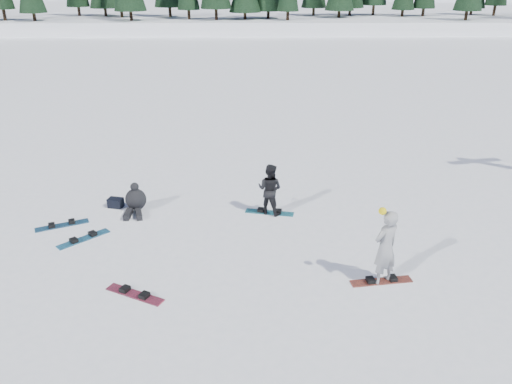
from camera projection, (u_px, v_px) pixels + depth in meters
ground at (270, 255)px, 13.17m from camera, size 420.00×420.00×0.00m
alpine_backdrop at (219, 31)px, 191.60m from camera, size 412.50×227.00×53.20m
snowboarder_woman at (385, 247)px, 11.64m from camera, size 0.83×0.75×2.05m
snowboarder_man at (270, 189)px, 15.13m from camera, size 0.97×0.89×1.61m
seated_rider at (135, 200)px, 15.47m from camera, size 0.72×1.12×0.92m
gear_bag at (116, 203)px, 15.78m from camera, size 0.51×0.40×0.30m
snowboard_woman at (381, 281)px, 12.02m from camera, size 1.52×0.48×0.03m
snowboard_man at (269, 212)px, 15.45m from camera, size 1.53×0.59×0.03m
snowboard_loose_b at (135, 294)px, 11.53m from camera, size 1.46×0.93×0.03m
snowboard_loose_a at (84, 239)px, 13.93m from camera, size 1.28×1.23×0.03m
snowboard_loose_c at (62, 225)px, 14.67m from camera, size 1.48×0.88×0.03m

